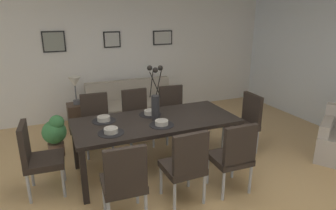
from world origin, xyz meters
The scene contains 27 objects.
ground_plane centered at (0.00, 0.00, 0.00)m, with size 9.00×9.00×0.00m, color tan.
back_wall_panel centered at (0.00, 3.25, 1.30)m, with size 9.00×0.10×2.60m, color silver.
dining_table centered at (0.08, 0.72, 0.67)m, with size 2.20×0.98×0.74m.
dining_chair_near_left centered at (-0.61, -0.21, 0.51)m, with size 0.47×0.47×0.92m.
dining_chair_near_right centered at (-0.58, 1.62, 0.51)m, with size 0.45×0.45×0.92m.
dining_chair_far_left centered at (0.12, -0.15, 0.51)m, with size 0.45×0.45×0.92m.
dining_chair_far_right centered at (0.09, 1.62, 0.51)m, with size 0.44×0.44×0.92m.
dining_chair_mid_left centered at (0.74, -0.18, 0.51)m, with size 0.45×0.45×0.92m.
dining_chair_mid_right centered at (0.73, 1.60, 0.51)m, with size 0.47×0.47×0.92m.
dining_chair_head_west centered at (-1.43, 0.72, 0.51)m, with size 0.47×0.47×0.92m.
dining_chair_head_east centered at (1.59, 0.72, 0.51)m, with size 0.45×0.45×0.92m.
centerpiece_vase centered at (0.09, 0.72, 1.02)m, with size 0.21×0.23×0.73m.
placemat_near_left centered at (-0.58, 0.50, 0.74)m, with size 0.32×0.32×0.01m, color black.
bowl_near_left centered at (-0.58, 0.50, 0.78)m, with size 0.17×0.17×0.07m.
placemat_near_right centered at (-0.58, 0.94, 0.74)m, with size 0.32×0.32×0.01m, color black.
bowl_near_right centered at (-0.58, 0.94, 0.78)m, with size 0.17×0.17×0.07m.
placemat_far_left centered at (0.08, 0.50, 0.74)m, with size 0.32×0.32×0.01m, color black.
bowl_far_left centered at (0.08, 0.50, 0.78)m, with size 0.17×0.17×0.07m.
placemat_far_right centered at (0.08, 0.94, 0.74)m, with size 0.32×0.32×0.01m, color black.
bowl_far_right centered at (0.08, 0.94, 0.78)m, with size 0.17×0.17×0.07m.
sofa centered at (0.31, 2.64, 0.28)m, with size 1.74×0.84×0.80m.
side_table centered at (-0.77, 2.57, 0.26)m, with size 0.36×0.36×0.52m, color #3D2D23.
table_lamp centered at (-0.77, 2.57, 0.89)m, with size 0.22×0.22×0.51m.
framed_picture_left centered at (-1.01, 3.18, 1.60)m, with size 0.41×0.03×0.39m.
framed_picture_center centered at (0.08, 3.18, 1.60)m, with size 0.34×0.03×0.32m.
framed_picture_right centered at (1.18, 3.18, 1.60)m, with size 0.44×0.03×0.30m.
potted_plant centered at (-1.20, 1.66, 0.37)m, with size 0.36×0.36×0.67m.
Camera 1 is at (-1.21, -2.77, 2.15)m, focal length 31.19 mm.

